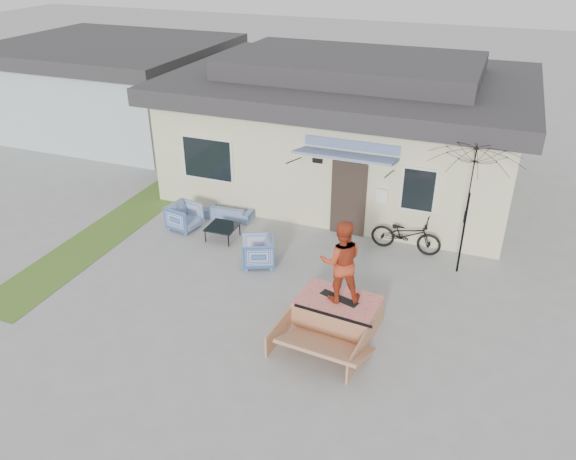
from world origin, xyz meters
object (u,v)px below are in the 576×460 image
(coffee_table, at_px, (223,232))
(patio_umbrella, at_px, (467,207))
(armchair_right, at_px, (258,250))
(skate_ramp, at_px, (338,311))
(skater, at_px, (341,260))
(loveseat, at_px, (229,210))
(bicycle, at_px, (407,231))
(armchair_left, at_px, (184,215))
(skateboard, at_px, (339,298))

(coffee_table, xyz_separation_m, patio_umbrella, (6.09, 0.60, 1.56))
(armchair_right, distance_m, coffee_table, 1.67)
(armchair_right, xyz_separation_m, skate_ramp, (2.52, -1.54, -0.12))
(skater, bearing_deg, loveseat, -60.05)
(skate_ramp, distance_m, skater, 1.23)
(loveseat, bearing_deg, coffee_table, 105.16)
(bicycle, relative_size, patio_umbrella, 0.72)
(armchair_left, relative_size, armchair_right, 1.00)
(skate_ramp, bearing_deg, loveseat, 145.29)
(loveseat, xyz_separation_m, coffee_table, (0.38, -1.16, -0.08))
(armchair_left, distance_m, skater, 5.87)
(bicycle, bearing_deg, loveseat, 90.58)
(loveseat, height_order, armchair_left, armchair_left)
(skate_ramp, bearing_deg, patio_umbrella, 58.97)
(armchair_right, relative_size, skater, 0.45)
(armchair_left, bearing_deg, skater, -105.09)
(patio_umbrella, relative_size, skate_ramp, 1.13)
(skate_ramp, height_order, skateboard, skateboard)
(loveseat, distance_m, patio_umbrella, 6.67)
(armchair_right, bearing_deg, armchair_left, -134.85)
(patio_umbrella, relative_size, skater, 1.40)
(loveseat, relative_size, bicycle, 0.75)
(loveseat, height_order, skate_ramp, skate_ramp)
(bicycle, height_order, skater, skater)
(armchair_left, xyz_separation_m, skateboard, (5.20, -2.49, 0.18))
(loveseat, bearing_deg, skate_ramp, 137.51)
(skate_ramp, distance_m, skateboard, 0.31)
(loveseat, bearing_deg, bicycle, 176.73)
(skater, bearing_deg, armchair_left, -46.69)
(bicycle, xyz_separation_m, patio_umbrella, (1.39, -0.54, 1.17))
(bicycle, distance_m, skater, 3.68)
(bicycle, bearing_deg, patio_umbrella, -110.48)
(loveseat, height_order, armchair_right, armchair_right)
(armchair_right, bearing_deg, coffee_table, -145.16)
(coffee_table, distance_m, skateboard, 4.60)
(armchair_right, xyz_separation_m, bicycle, (3.29, 1.99, 0.18))
(loveseat, xyz_separation_m, bicycle, (5.09, -0.02, 0.32))
(loveseat, xyz_separation_m, skater, (4.32, -3.50, 1.25))
(skate_ramp, xyz_separation_m, skateboard, (0.00, 0.06, 0.31))
(loveseat, distance_m, armchair_right, 2.70)
(armchair_left, relative_size, coffee_table, 1.04)
(skate_ramp, xyz_separation_m, skater, (0.00, 0.06, 1.23))
(skate_ramp, bearing_deg, coffee_table, 153.46)
(coffee_table, xyz_separation_m, skate_ramp, (3.94, -2.39, 0.09))
(armchair_right, xyz_separation_m, skater, (2.52, -1.49, 1.11))
(skateboard, height_order, skater, skater)
(coffee_table, xyz_separation_m, bicycle, (4.70, 1.14, 0.39))
(coffee_table, relative_size, skate_ramp, 0.34)
(armchair_right, xyz_separation_m, patio_umbrella, (4.68, 1.45, 1.35))
(bicycle, height_order, skate_ramp, bicycle)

